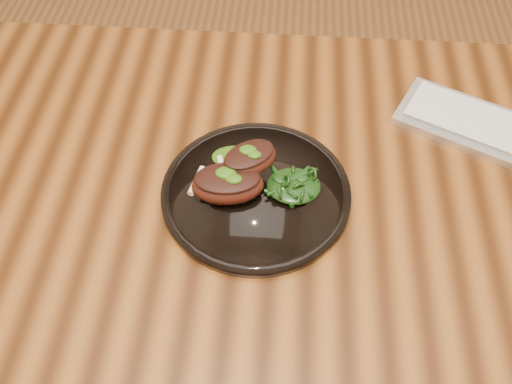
# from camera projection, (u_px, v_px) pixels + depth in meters

# --- Properties ---
(desk) EXTENTS (1.60, 0.80, 0.75)m
(desk) POSITION_uv_depth(u_px,v_px,m) (305.00, 212.00, 1.01)
(desk) COLOR black
(desk) RESTS_ON ground
(plate) EXTENTS (0.31, 0.31, 0.02)m
(plate) POSITION_uv_depth(u_px,v_px,m) (256.00, 193.00, 0.92)
(plate) COLOR black
(plate) RESTS_ON desk
(lamb_chop_front) EXTENTS (0.12, 0.09, 0.05)m
(lamb_chop_front) POSITION_uv_depth(u_px,v_px,m) (227.00, 184.00, 0.89)
(lamb_chop_front) COLOR #3A140B
(lamb_chop_front) RESTS_ON plate
(lamb_chop_back) EXTENTS (0.11, 0.11, 0.04)m
(lamb_chop_back) POSITION_uv_depth(u_px,v_px,m) (249.00, 159.00, 0.90)
(lamb_chop_back) COLOR #3A140B
(lamb_chop_back) RESTS_ON plate
(herb_smear) EXTENTS (0.08, 0.05, 0.01)m
(herb_smear) POSITION_uv_depth(u_px,v_px,m) (236.00, 157.00, 0.95)
(herb_smear) COLOR #1B4207
(herb_smear) RESTS_ON plate
(greens_heap) EXTENTS (0.09, 0.08, 0.03)m
(greens_heap) POSITION_uv_depth(u_px,v_px,m) (294.00, 184.00, 0.90)
(greens_heap) COLOR black
(greens_heap) RESTS_ON plate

